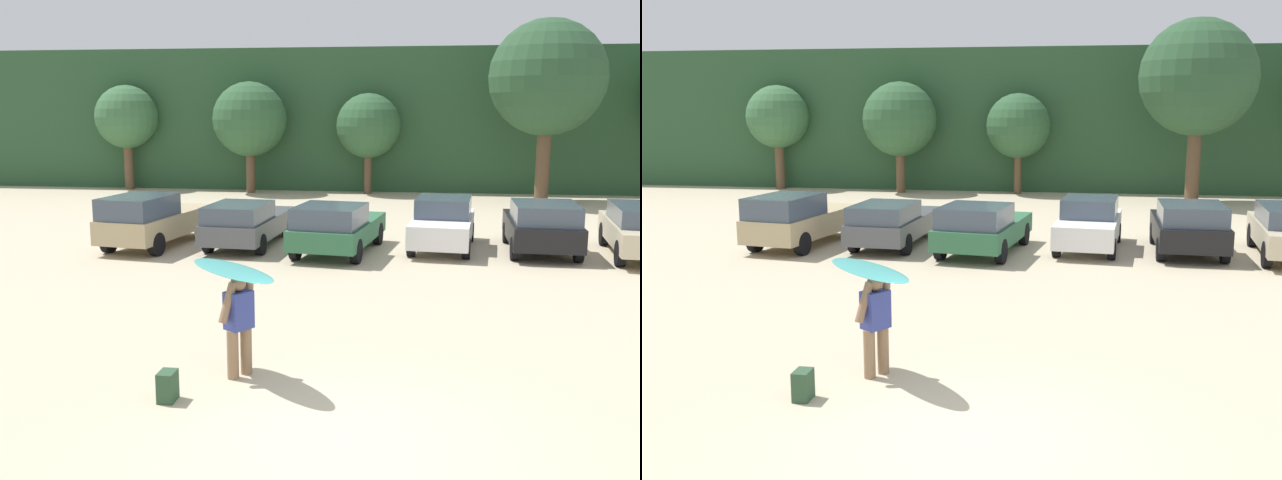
# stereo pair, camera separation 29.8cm
# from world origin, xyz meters

# --- Properties ---
(ground_plane) EXTENTS (120.00, 120.00, 0.00)m
(ground_plane) POSITION_xyz_m (0.00, 0.00, 0.00)
(ground_plane) COLOR #C1B293
(hillside_ridge) EXTENTS (108.00, 12.00, 7.13)m
(hillside_ridge) POSITION_xyz_m (0.00, 33.79, 3.57)
(hillside_ridge) COLOR #284C2D
(hillside_ridge) RESTS_ON ground_plane
(tree_left) EXTENTS (3.21, 3.21, 5.33)m
(tree_left) POSITION_xyz_m (-14.09, 27.19, 3.68)
(tree_left) COLOR brown
(tree_left) RESTS_ON ground_plane
(tree_far_left) EXTENTS (3.66, 3.66, 5.46)m
(tree_far_left) POSITION_xyz_m (-7.49, 26.59, 3.61)
(tree_far_left) COLOR brown
(tree_far_left) RESTS_ON ground_plane
(tree_center_right) EXTENTS (3.14, 3.14, 4.89)m
(tree_center_right) POSITION_xyz_m (-1.67, 26.97, 3.30)
(tree_center_right) COLOR brown
(tree_center_right) RESTS_ON ground_plane
(tree_center_left) EXTENTS (5.02, 5.02, 7.99)m
(tree_center_left) POSITION_xyz_m (6.23, 24.32, 5.44)
(tree_center_left) COLOR brown
(tree_center_left) RESTS_ON ground_plane
(parked_car_tan) EXTENTS (2.40, 4.73, 1.67)m
(parked_car_tan) POSITION_xyz_m (-7.17, 12.24, 0.86)
(parked_car_tan) COLOR tan
(parked_car_tan) RESTS_ON ground_plane
(parked_car_dark_gray) EXTENTS (2.09, 4.85, 1.42)m
(parked_car_dark_gray) POSITION_xyz_m (-4.33, 12.80, 0.74)
(parked_car_dark_gray) COLOR #4C4F54
(parked_car_dark_gray) RESTS_ON ground_plane
(parked_car_forest_green) EXTENTS (2.56, 4.65, 1.52)m
(parked_car_forest_green) POSITION_xyz_m (-1.46, 11.98, 0.79)
(parked_car_forest_green) COLOR #2D6642
(parked_car_forest_green) RESTS_ON ground_plane
(parked_car_white) EXTENTS (2.14, 4.40, 1.55)m
(parked_car_white) POSITION_xyz_m (1.64, 13.24, 0.78)
(parked_car_white) COLOR white
(parked_car_white) RESTS_ON ground_plane
(parked_car_black) EXTENTS (2.03, 4.14, 1.55)m
(parked_car_black) POSITION_xyz_m (4.50, 12.89, 0.82)
(parked_car_black) COLOR black
(parked_car_black) RESTS_ON ground_plane
(person_adult) EXTENTS (0.52, 0.67, 1.66)m
(person_adult) POSITION_xyz_m (-1.84, 2.02, 0.94)
(person_adult) COLOR #8C6B4C
(person_adult) RESTS_ON ground_plane
(surfboard_teal) EXTENTS (1.97, 1.95, 0.10)m
(surfboard_teal) POSITION_xyz_m (-1.91, 1.91, 1.76)
(surfboard_teal) COLOR teal
(backpack_dropped) EXTENTS (0.24, 0.34, 0.45)m
(backpack_dropped) POSITION_xyz_m (-2.65, 0.90, 0.22)
(backpack_dropped) COLOR #2D4C33
(backpack_dropped) RESTS_ON ground_plane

